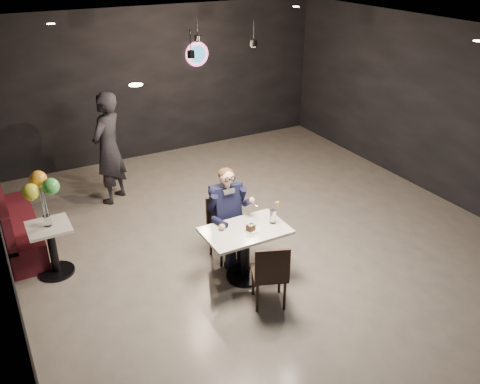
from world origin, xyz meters
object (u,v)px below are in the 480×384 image
balloon_vase (47,221)px  seated_man (226,213)px  chair_far (226,230)px  passerby (108,148)px  main_table (245,254)px  side_table (53,252)px  chair_near (269,272)px  sundae_glass (273,216)px  booth_bench (18,216)px

balloon_vase → seated_man: bearing=-19.1°
chair_far → balloon_vase: size_ratio=6.07×
chair_far → seated_man: size_ratio=0.64×
seated_man → passerby: (-0.91, 2.56, 0.25)m
main_table → side_table: size_ratio=1.61×
balloon_vase → side_table: bearing=0.0°
balloon_vase → chair_near: bearing=-40.8°
chair_far → seated_man: (0.00, 0.00, 0.26)m
main_table → passerby: passerby is taller
side_table → balloon_vase: bearing=0.0°
balloon_vase → sundae_glass: bearing=-27.1°
sundae_glass → balloon_vase: size_ratio=1.28×
side_table → passerby: size_ratio=0.35×
chair_near → booth_bench: (-2.54, 2.93, 0.02)m
side_table → balloon_vase: (0.00, 0.00, 0.48)m
chair_near → side_table: (-2.24, 1.93, -0.12)m
chair_near → passerby: size_ratio=0.48×
main_table → seated_man: bearing=90.0°
chair_near → booth_bench: booth_bench is taller
chair_near → sundae_glass: 0.80m
main_table → chair_far: chair_far is taller
chair_far → side_table: 2.37m
main_table → balloon_vase: 2.64m
booth_bench → passerby: (1.62, 0.78, 0.49)m
balloon_vase → passerby: passerby is taller
balloon_vase → passerby: bearing=53.5°
booth_bench → side_table: size_ratio=2.79×
chair_near → booth_bench: size_ratio=0.48×
seated_man → chair_far: bearing=-90.0°
booth_bench → main_table: bearing=-42.5°
passerby → chair_far: bearing=66.9°
main_table → chair_far: bearing=90.0°
seated_man → passerby: 2.73m
booth_bench → passerby: size_ratio=0.98×
seated_man → sundae_glass: 0.71m
sundae_glass → passerby: 3.40m
chair_far → booth_bench: bearing=145.0°
chair_far → side_table: bearing=160.9°
sundae_glass → side_table: size_ratio=0.29×
passerby → balloon_vase: bearing=10.7°
chair_near → booth_bench: 3.87m
seated_man → side_table: bearing=160.9°
booth_bench → chair_far: bearing=-35.0°
main_table → side_table: main_table is taller
chair_near → balloon_vase: chair_near is taller
seated_man → side_table: size_ratio=2.11×
side_table → main_table: bearing=-30.6°
chair_far → booth_bench: 3.09m
booth_bench → seated_man: bearing=-35.0°
side_table → seated_man: bearing=-19.1°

